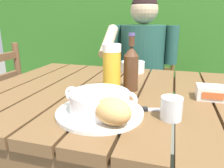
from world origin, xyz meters
The scene contains 13 objects.
dining_table centered at (0.00, 0.00, 0.65)m, with size 1.20×0.88×0.74m.
hedge_backdrop centered at (0.04, 1.78, 1.13)m, with size 3.87×0.95×2.91m.
chair_near_diner centered at (-0.03, 0.88, 0.47)m, with size 0.47×0.47×0.92m.
person_eating centered at (-0.03, 0.68, 0.71)m, with size 0.48×0.47×1.20m.
serving_plate centered at (-0.02, -0.24, 0.75)m, with size 0.27×0.27×0.01m.
soup_bowl centered at (-0.02, -0.24, 0.79)m, with size 0.24×0.19×0.07m.
bread_roll centered at (0.04, -0.31, 0.79)m, with size 0.14×0.13×0.07m.
beer_glass centered at (-0.05, -0.02, 0.84)m, with size 0.07×0.07×0.19m.
beer_bottle centered at (0.02, 0.02, 0.84)m, with size 0.06×0.06×0.23m.
water_glass_small centered at (0.19, -0.22, 0.78)m, with size 0.06×0.06×0.07m.
butter_tub centered at (0.33, 0.00, 0.77)m, with size 0.10×0.08×0.05m.
table_knife centered at (0.12, -0.17, 0.75)m, with size 0.15×0.06×0.01m.
diner_bowl centered at (-0.03, 0.35, 0.77)m, with size 0.13×0.13×0.06m.
Camera 1 is at (0.18, -0.82, 1.03)m, focal length 34.22 mm.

